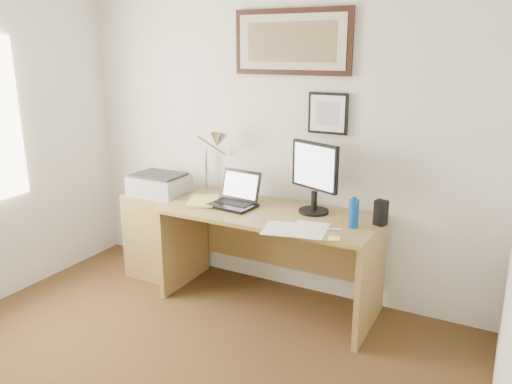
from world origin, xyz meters
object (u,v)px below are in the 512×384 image
Objects in this scene: water_bottle at (354,214)px; desk at (274,238)px; book at (189,201)px; laptop at (235,198)px; lcd_monitor at (314,174)px; printer at (159,184)px; side_cabinet at (161,234)px.

desk is (-0.64, 0.12, -0.33)m from water_bottle.
book is 0.84× the size of laptop.
book is at bearing -177.63° from water_bottle.
lcd_monitor reaches higher than desk.
desk is at bearing 15.13° from book.
laptop is (-0.30, -0.07, 0.29)m from desk.
water_bottle is at bearing -10.83° from desk.
water_bottle is 1.69m from printer.
book is 0.72m from desk.
lcd_monitor reaches higher than laptop.
laptop is (0.77, -0.03, 0.44)m from side_cabinet.
side_cabinet is 1.52m from lcd_monitor.
book is (0.41, -0.14, 0.40)m from side_cabinet.
lcd_monitor is (0.59, 0.11, 0.23)m from laptop.
side_cabinet is 0.59m from book.
water_bottle reaches higher than side_cabinet.
lcd_monitor is at bearing 154.85° from water_bottle.
lcd_monitor reaches higher than book.
printer is (-1.69, 0.07, -0.03)m from water_bottle.
book is 0.19× the size of desk.
lcd_monitor is at bearing 7.99° from desk.
desk is 0.42m from laptop.
lcd_monitor is at bearing 3.21° from side_cabinet.
book is 1.01m from lcd_monitor.
desk is at bearing 2.82° from printer.
book is 0.69× the size of printer.
printer is at bearing -177.18° from desk.
water_bottle is 0.63× the size of book.
laptop reaches higher than desk.
water_bottle is 0.74m from desk.
printer is (-1.33, -0.09, -0.22)m from lcd_monitor.
book is at bearing -18.89° from side_cabinet.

